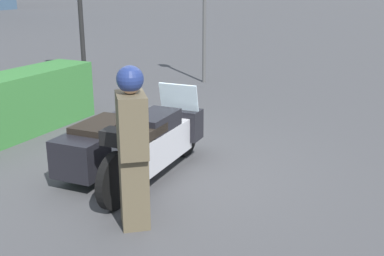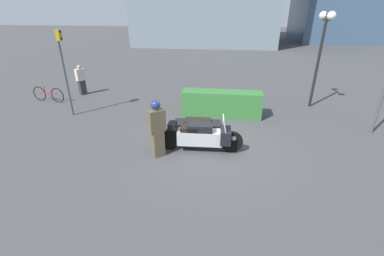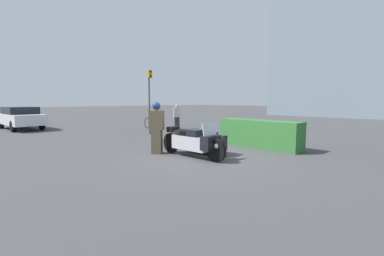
{
  "view_description": "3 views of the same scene",
  "coord_description": "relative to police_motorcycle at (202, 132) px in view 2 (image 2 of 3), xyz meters",
  "views": [
    {
      "loc": [
        -5.53,
        -3.47,
        2.61
      ],
      "look_at": [
        -0.13,
        -0.77,
        0.74
      ],
      "focal_mm": 45.0,
      "sensor_mm": 36.0,
      "label": 1
    },
    {
      "loc": [
        0.45,
        -7.5,
        4.05
      ],
      "look_at": [
        -0.51,
        -0.56,
        0.89
      ],
      "focal_mm": 24.0,
      "sensor_mm": 36.0,
      "label": 2
    },
    {
      "loc": [
        5.64,
        -5.99,
        1.82
      ],
      "look_at": [
        -0.43,
        -0.15,
        0.93
      ],
      "focal_mm": 24.0,
      "sensor_mm": 36.0,
      "label": 3
    }
  ],
  "objects": [
    {
      "name": "twin_lamp_post",
      "position": [
        4.66,
        4.56,
        2.65
      ],
      "size": [
        0.34,
        1.33,
        4.1
      ],
      "color": "black",
      "rests_on": "ground"
    },
    {
      "name": "hedge_bush_curbside",
      "position": [
        0.55,
        2.77,
        0.05
      ],
      "size": [
        3.3,
        0.82,
        1.07
      ],
      "primitive_type": "cube",
      "color": "#337033",
      "rests_on": "ground"
    },
    {
      "name": "traffic_light_far",
      "position": [
        -5.76,
        1.98,
        1.79
      ],
      "size": [
        0.22,
        0.28,
        3.46
      ],
      "rotation": [
        0.0,
        0.0,
        0.22
      ],
      "color": "#4C4C4C",
      "rests_on": "ground"
    },
    {
      "name": "pedestrian_bystander",
      "position": [
        -6.95,
        4.93,
        0.31
      ],
      "size": [
        0.47,
        0.52,
        1.57
      ],
      "rotation": [
        0.0,
        0.0,
        2.56
      ],
      "color": "#2D2D33",
      "rests_on": "ground"
    },
    {
      "name": "officer_rider",
      "position": [
        -1.25,
        -0.86,
        0.46
      ],
      "size": [
        0.56,
        0.53,
        1.78
      ],
      "rotation": [
        0.0,
        0.0,
        -0.89
      ],
      "color": "brown",
      "rests_on": "ground"
    },
    {
      "name": "ground_plane",
      "position": [
        0.28,
        -0.09,
        -0.48
      ],
      "size": [
        160.0,
        160.0,
        0.0
      ],
      "primitive_type": "plane",
      "color": "#424244"
    },
    {
      "name": "police_motorcycle",
      "position": [
        0.0,
        0.0,
        0.0
      ],
      "size": [
        2.69,
        1.36,
        1.17
      ],
      "rotation": [
        0.0,
        0.0,
        0.05
      ],
      "color": "black",
      "rests_on": "ground"
    },
    {
      "name": "bicycle_parked",
      "position": [
        -7.99,
        3.57,
        -0.13
      ],
      "size": [
        1.8,
        0.29,
        0.78
      ],
      "rotation": [
        0.0,
        0.0,
        -0.14
      ],
      "color": "black",
      "rests_on": "ground"
    }
  ]
}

